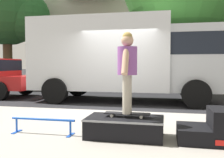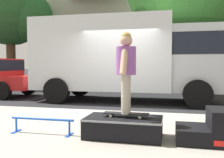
{
  "view_description": "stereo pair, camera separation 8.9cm",
  "coord_description": "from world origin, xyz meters",
  "px_view_note": "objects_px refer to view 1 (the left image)",
  "views": [
    {
      "loc": [
        1.54,
        -7.17,
        1.35
      ],
      "look_at": [
        0.36,
        -1.67,
        1.04
      ],
      "focal_mm": 40.83,
      "sensor_mm": 36.0,
      "label": 1
    },
    {
      "loc": [
        1.63,
        -7.15,
        1.35
      ],
      "look_at": [
        0.36,
        -1.67,
        1.04
      ],
      "focal_mm": 40.83,
      "sensor_mm": 36.0,
      "label": 2
    }
  ],
  "objects_px": {
    "box_truck": "(128,55)",
    "grind_rail": "(43,122)",
    "skate_box": "(125,126)",
    "kicker_ramp": "(216,128)",
    "skateboard": "(127,114)",
    "skater_kid": "(127,66)",
    "street_tree_main": "(11,10)"
  },
  "relations": [
    {
      "from": "grind_rail",
      "to": "kicker_ramp",
      "type": "bearing_deg",
      "value": 2.09
    },
    {
      "from": "skater_kid",
      "to": "box_truck",
      "type": "xyz_separation_m",
      "value": [
        -0.77,
        5.1,
        0.36
      ]
    },
    {
      "from": "kicker_ramp",
      "to": "box_truck",
      "type": "bearing_deg",
      "value": 113.09
    },
    {
      "from": "kicker_ramp",
      "to": "grind_rail",
      "type": "bearing_deg",
      "value": -177.91
    },
    {
      "from": "kicker_ramp",
      "to": "skater_kid",
      "type": "distance_m",
      "value": 1.73
    },
    {
      "from": "kicker_ramp",
      "to": "skate_box",
      "type": "bearing_deg",
      "value": 179.99
    },
    {
      "from": "kicker_ramp",
      "to": "skater_kid",
      "type": "bearing_deg",
      "value": 178.69
    },
    {
      "from": "street_tree_main",
      "to": "skate_box",
      "type": "bearing_deg",
      "value": -48.8
    },
    {
      "from": "skater_kid",
      "to": "skate_box",
      "type": "bearing_deg",
      "value": -136.33
    },
    {
      "from": "kicker_ramp",
      "to": "skater_kid",
      "type": "height_order",
      "value": "skater_kid"
    },
    {
      "from": "box_truck",
      "to": "grind_rail",
      "type": "bearing_deg",
      "value": -97.96
    },
    {
      "from": "kicker_ramp",
      "to": "skater_kid",
      "type": "xyz_separation_m",
      "value": [
        -1.42,
        0.03,
        0.99
      ]
    },
    {
      "from": "grind_rail",
      "to": "skateboard",
      "type": "height_order",
      "value": "skateboard"
    },
    {
      "from": "skate_box",
      "to": "kicker_ramp",
      "type": "distance_m",
      "value": 1.46
    },
    {
      "from": "skate_box",
      "to": "box_truck",
      "type": "relative_size",
      "value": 0.19
    },
    {
      "from": "grind_rail",
      "to": "skater_kid",
      "type": "xyz_separation_m",
      "value": [
        1.5,
        0.14,
        1.01
      ]
    },
    {
      "from": "kicker_ramp",
      "to": "box_truck",
      "type": "xyz_separation_m",
      "value": [
        -2.19,
        5.13,
        1.36
      ]
    },
    {
      "from": "street_tree_main",
      "to": "skater_kid",
      "type": "bearing_deg",
      "value": -48.6
    },
    {
      "from": "grind_rail",
      "to": "skateboard",
      "type": "relative_size",
      "value": 1.54
    },
    {
      "from": "skate_box",
      "to": "grind_rail",
      "type": "relative_size",
      "value": 1.09
    },
    {
      "from": "box_truck",
      "to": "skate_box",
      "type": "bearing_deg",
      "value": -81.87
    },
    {
      "from": "kicker_ramp",
      "to": "skateboard",
      "type": "xyz_separation_m",
      "value": [
        -1.42,
        0.03,
        0.17
      ]
    },
    {
      "from": "grind_rail",
      "to": "skater_kid",
      "type": "height_order",
      "value": "skater_kid"
    },
    {
      "from": "skate_box",
      "to": "skateboard",
      "type": "xyz_separation_m",
      "value": [
        0.03,
        0.03,
        0.21
      ]
    },
    {
      "from": "kicker_ramp",
      "to": "grind_rail",
      "type": "height_order",
      "value": "kicker_ramp"
    },
    {
      "from": "grind_rail",
      "to": "skater_kid",
      "type": "relative_size",
      "value": 0.88
    },
    {
      "from": "skate_box",
      "to": "street_tree_main",
      "type": "distance_m",
      "value": 14.13
    },
    {
      "from": "skate_box",
      "to": "skater_kid",
      "type": "distance_m",
      "value": 1.03
    },
    {
      "from": "grind_rail",
      "to": "skater_kid",
      "type": "distance_m",
      "value": 1.81
    },
    {
      "from": "box_truck",
      "to": "street_tree_main",
      "type": "height_order",
      "value": "street_tree_main"
    },
    {
      "from": "skateboard",
      "to": "skater_kid",
      "type": "bearing_deg",
      "value": -75.96
    },
    {
      "from": "skateboard",
      "to": "skater_kid",
      "type": "distance_m",
      "value": 0.82
    }
  ]
}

